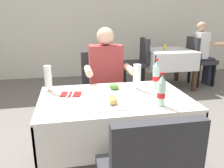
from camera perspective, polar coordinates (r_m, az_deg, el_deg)
back_wall at (r=5.33m, az=-8.51°, el=17.91°), size 11.00×0.12×2.99m
main_dining_table at (r=1.95m, az=0.56°, el=-7.94°), size 1.22×0.78×0.74m
chair_far_diner_seat at (r=2.68m, az=-2.78°, el=-1.22°), size 0.44×0.50×0.97m
seated_diner_far at (r=2.54m, az=-1.36°, el=1.46°), size 0.50×0.46×1.26m
plate_near_camera at (r=1.71m, az=-0.15°, el=-4.66°), size 0.23×0.23×0.07m
plate_far_diner at (r=2.05m, az=0.49°, el=-0.96°), size 0.22×0.22×0.06m
beer_glass_left at (r=2.05m, az=6.24°, el=1.75°), size 0.07×0.07×0.23m
beer_glass_middle at (r=2.06m, az=-15.66°, el=1.27°), size 0.07×0.07×0.23m
cola_bottle_primary at (r=1.71m, az=12.23°, el=-1.79°), size 0.06×0.06×0.25m
cola_bottle_secondary at (r=2.12m, az=10.94°, el=2.16°), size 0.06×0.06×0.27m
napkin_cutlery_set at (r=1.96m, az=-10.21°, el=-2.48°), size 0.19×0.20×0.01m
background_dining_table at (r=4.61m, az=13.89°, el=6.00°), size 0.88×0.85×0.74m
background_chair_left at (r=4.38m, az=6.09°, el=5.87°), size 0.50×0.44×0.97m
background_chair_right at (r=4.92m, az=20.83°, el=6.07°), size 0.50×0.44×0.97m
background_patron at (r=4.92m, az=21.52°, el=7.86°), size 0.46×0.50×1.26m
background_table_tumbler at (r=4.53m, az=13.04°, el=8.96°), size 0.06×0.06×0.11m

